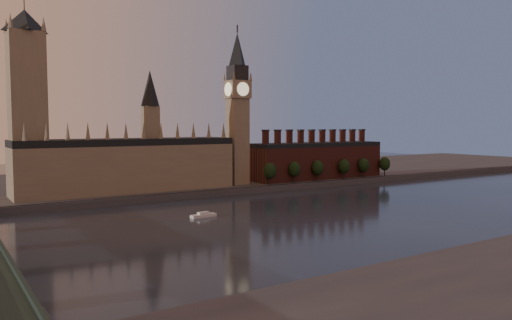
% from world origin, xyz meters
% --- Properties ---
extents(ground, '(900.00, 900.00, 0.00)m').
position_xyz_m(ground, '(0.00, 0.00, 0.00)').
color(ground, black).
rests_on(ground, ground).
extents(north_bank, '(900.00, 182.00, 4.00)m').
position_xyz_m(north_bank, '(0.00, 178.04, 2.00)').
color(north_bank, '#47474C').
rests_on(north_bank, ground).
extents(palace_of_westminster, '(130.00, 30.30, 74.00)m').
position_xyz_m(palace_of_westminster, '(-64.41, 114.91, 21.63)').
color(palace_of_westminster, gray).
rests_on(palace_of_westminster, north_bank).
extents(victoria_tower, '(24.00, 24.00, 108.00)m').
position_xyz_m(victoria_tower, '(-120.00, 115.00, 59.09)').
color(victoria_tower, gray).
rests_on(victoria_tower, north_bank).
extents(big_ben, '(15.00, 15.00, 107.00)m').
position_xyz_m(big_ben, '(10.00, 110.00, 56.83)').
color(big_ben, gray).
rests_on(big_ben, north_bank).
extents(chimney_block, '(110.00, 25.00, 37.00)m').
position_xyz_m(chimney_block, '(80.00, 110.00, 17.82)').
color(chimney_block, maroon).
rests_on(chimney_block, north_bank).
extents(embankment_tree_0, '(8.60, 8.60, 14.88)m').
position_xyz_m(embankment_tree_0, '(25.64, 94.05, 13.47)').
color(embankment_tree_0, black).
rests_on(embankment_tree_0, north_bank).
extents(embankment_tree_1, '(8.60, 8.60, 14.88)m').
position_xyz_m(embankment_tree_1, '(47.32, 95.35, 13.47)').
color(embankment_tree_1, black).
rests_on(embankment_tree_1, north_bank).
extents(embankment_tree_2, '(8.60, 8.60, 14.88)m').
position_xyz_m(embankment_tree_2, '(68.11, 94.78, 13.47)').
color(embankment_tree_2, black).
rests_on(embankment_tree_2, north_bank).
extents(embankment_tree_3, '(8.60, 8.60, 14.88)m').
position_xyz_m(embankment_tree_3, '(93.01, 94.02, 13.47)').
color(embankment_tree_3, black).
rests_on(embankment_tree_3, north_bank).
extents(embankment_tree_4, '(8.60, 8.60, 14.88)m').
position_xyz_m(embankment_tree_4, '(113.60, 94.20, 13.47)').
color(embankment_tree_4, black).
rests_on(embankment_tree_4, north_bank).
extents(embankment_tree_5, '(8.60, 8.60, 14.88)m').
position_xyz_m(embankment_tree_5, '(136.34, 93.64, 13.47)').
color(embankment_tree_5, black).
rests_on(embankment_tree_5, north_bank).
extents(river_boat, '(13.04, 4.43, 2.57)m').
position_xyz_m(river_boat, '(-56.26, 32.02, 0.98)').
color(river_boat, silver).
rests_on(river_boat, ground).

